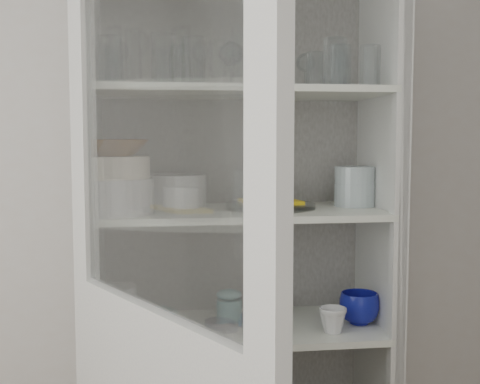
% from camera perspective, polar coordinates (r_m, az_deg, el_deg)
% --- Properties ---
extents(wall_back, '(3.60, 0.02, 2.60)m').
position_cam_1_polar(wall_back, '(2.24, -5.83, -0.02)').
color(wall_back, beige).
rests_on(wall_back, ground).
extents(pantry_cabinet, '(1.00, 0.45, 2.10)m').
position_cam_1_polar(pantry_cabinet, '(2.15, -0.21, -9.93)').
color(pantry_cabinet, silver).
rests_on(pantry_cabinet, floor).
extents(tumbler_0, '(0.08, 0.08, 0.14)m').
position_cam_1_polar(tumbler_0, '(1.89, -12.18, 12.12)').
color(tumbler_0, silver).
rests_on(tumbler_0, shelf_glass).
extents(tumbler_1, '(0.10, 0.10, 0.15)m').
position_cam_1_polar(tumbler_1, '(1.86, -7.26, 12.38)').
color(tumbler_1, silver).
rests_on(tumbler_1, shelf_glass).
extents(tumbler_2, '(0.08, 0.08, 0.14)m').
position_cam_1_polar(tumbler_2, '(1.86, -4.45, 12.31)').
color(tumbler_2, silver).
rests_on(tumbler_2, shelf_glass).
extents(tumbler_3, '(0.09, 0.09, 0.14)m').
position_cam_1_polar(tumbler_3, '(1.90, 2.08, 12.21)').
color(tumbler_3, silver).
rests_on(tumbler_3, shelf_glass).
extents(tumbler_4, '(0.09, 0.09, 0.15)m').
position_cam_1_polar(tumbler_4, '(1.94, 8.99, 12.05)').
color(tumbler_4, silver).
rests_on(tumbler_4, shelf_glass).
extents(tumbler_5, '(0.08, 0.08, 0.13)m').
position_cam_1_polar(tumbler_5, '(1.96, 9.53, 11.70)').
color(tumbler_5, silver).
rests_on(tumbler_5, shelf_glass).
extents(tumbler_6, '(0.07, 0.07, 0.13)m').
position_cam_1_polar(tumbler_6, '(2.01, 12.23, 11.54)').
color(tumbler_6, silver).
rests_on(tumbler_6, shelf_glass).
extents(tumbler_7, '(0.08, 0.08, 0.13)m').
position_cam_1_polar(tumbler_7, '(2.03, -11.82, 11.36)').
color(tumbler_7, silver).
rests_on(tumbler_7, shelf_glass).
extents(tumbler_8, '(0.08, 0.08, 0.13)m').
position_cam_1_polar(tumbler_8, '(2.04, -7.35, 11.44)').
color(tumbler_8, silver).
rests_on(tumbler_8, shelf_glass).
extents(tumbler_9, '(0.08, 0.08, 0.14)m').
position_cam_1_polar(tumbler_9, '(1.99, -5.50, 11.73)').
color(tumbler_9, silver).
rests_on(tumbler_9, shelf_glass).
extents(tumbler_10, '(0.08, 0.08, 0.12)m').
position_cam_1_polar(tumbler_10, '(2.07, 2.94, 11.34)').
color(tumbler_10, silver).
rests_on(tumbler_10, shelf_glass).
extents(tumbler_11, '(0.07, 0.07, 0.12)m').
position_cam_1_polar(tumbler_11, '(2.06, 7.17, 11.32)').
color(tumbler_11, silver).
rests_on(tumbler_11, shelf_glass).
extents(goblet_0, '(0.09, 0.09, 0.19)m').
position_cam_1_polar(goblet_0, '(2.14, -11.62, 11.92)').
color(goblet_0, silver).
rests_on(goblet_0, shelf_glass).
extents(goblet_1, '(0.08, 0.08, 0.19)m').
position_cam_1_polar(goblet_1, '(2.14, -0.86, 12.00)').
color(goblet_1, silver).
rests_on(goblet_1, shelf_glass).
extents(goblet_2, '(0.07, 0.07, 0.15)m').
position_cam_1_polar(goblet_2, '(2.19, 6.25, 11.31)').
color(goblet_2, silver).
rests_on(goblet_2, shelf_glass).
extents(goblet_3, '(0.07, 0.07, 0.15)m').
position_cam_1_polar(goblet_3, '(2.22, 9.49, 11.22)').
color(goblet_3, silver).
rests_on(goblet_3, shelf_glass).
extents(plate_stack_front, '(0.25, 0.25, 0.11)m').
position_cam_1_polar(plate_stack_front, '(1.93, -11.83, -0.39)').
color(plate_stack_front, silver).
rests_on(plate_stack_front, shelf_plates).
extents(plate_stack_back, '(0.23, 0.23, 0.11)m').
position_cam_1_polar(plate_stack_back, '(2.12, -6.25, 0.15)').
color(plate_stack_back, silver).
rests_on(plate_stack_back, shelf_plates).
extents(cream_bowl, '(0.28, 0.28, 0.07)m').
position_cam_1_polar(cream_bowl, '(1.93, -11.88, 2.30)').
color(cream_bowl, '#EEE2CC').
rests_on(cream_bowl, plate_stack_front).
extents(terracotta_bowl, '(0.23, 0.23, 0.05)m').
position_cam_1_polar(terracotta_bowl, '(1.92, -11.91, 4.13)').
color(terracotta_bowl, brown).
rests_on(terracotta_bowl, cream_bowl).
extents(glass_platter, '(0.33, 0.33, 0.02)m').
position_cam_1_polar(glass_platter, '(2.05, 2.90, -1.33)').
color(glass_platter, silver).
rests_on(glass_platter, shelf_plates).
extents(yellow_trivet, '(0.21, 0.21, 0.01)m').
position_cam_1_polar(yellow_trivet, '(2.04, 2.91, -0.91)').
color(yellow_trivet, gold).
rests_on(yellow_trivet, glass_platter).
extents(white_ramekin, '(0.15, 0.15, 0.06)m').
position_cam_1_polar(white_ramekin, '(2.04, 2.91, 0.12)').
color(white_ramekin, silver).
rests_on(white_ramekin, yellow_trivet).
extents(grey_bowl_stack, '(0.14, 0.14, 0.14)m').
position_cam_1_polar(grey_bowl_stack, '(2.14, 10.83, 0.53)').
color(grey_bowl_stack, '#A6B4B6').
rests_on(grey_bowl_stack, shelf_plates).
extents(mug_blue, '(0.18, 0.18, 0.11)m').
position_cam_1_polar(mug_blue, '(2.15, 11.25, -10.74)').
color(mug_blue, navy).
rests_on(mug_blue, shelf_mugs).
extents(mug_teal, '(0.13, 0.13, 0.10)m').
position_cam_1_polar(mug_teal, '(2.18, 1.82, -10.56)').
color(mug_teal, '#2C717A').
rests_on(mug_teal, shelf_mugs).
extents(mug_white, '(0.10, 0.10, 0.08)m').
position_cam_1_polar(mug_white, '(2.04, 8.79, -11.93)').
color(mug_white, silver).
rests_on(mug_white, shelf_mugs).
extents(teal_jar, '(0.09, 0.09, 0.10)m').
position_cam_1_polar(teal_jar, '(2.10, -1.04, -11.05)').
color(teal_jar, '#2C717A').
rests_on(teal_jar, shelf_mugs).
extents(measuring_cups, '(0.09, 0.09, 0.04)m').
position_cam_1_polar(measuring_cups, '(2.04, -2.09, -12.55)').
color(measuring_cups, '#A3A0B2').
rests_on(measuring_cups, shelf_mugs).
extents(white_canister, '(0.12, 0.12, 0.14)m').
position_cam_1_polar(white_canister, '(2.10, -11.42, -10.63)').
color(white_canister, silver).
rests_on(white_canister, shelf_mugs).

